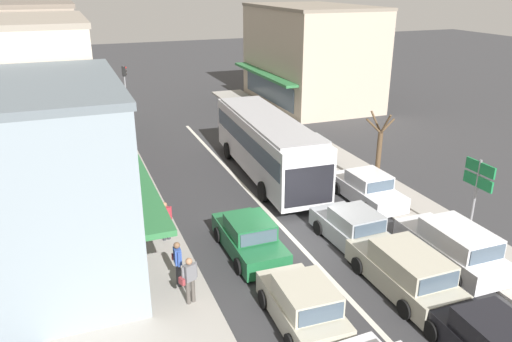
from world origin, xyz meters
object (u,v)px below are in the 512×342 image
city_bus (267,142)px  pedestrian_with_handbag_near (189,278)px  pedestrian_browsing_midblock (178,261)px  traffic_light_downstreet (125,85)px  parked_hatchback_kerb_third (309,151)px  wagon_behind_bus_mid (405,271)px  hatchback_queue_gap_filler (303,305)px  parked_sedan_kerb_second (367,189)px  sedan_queue_far_back (354,230)px  directional_road_sign (478,183)px  parked_wagon_kerb_front (453,246)px  pedestrian_far_walker (165,219)px  sedan_adjacent_lane_lead (249,238)px  street_tree_right (378,155)px

city_bus → pedestrian_with_handbag_near: 11.75m
city_bus → pedestrian_browsing_midblock: city_bus is taller
city_bus → traffic_light_downstreet: (-5.49, 12.97, 0.97)m
parked_hatchback_kerb_third → wagon_behind_bus_mid: bearing=-102.4°
hatchback_queue_gap_filler → pedestrian_with_handbag_near: size_ratio=2.30×
parked_sedan_kerb_second → sedan_queue_far_back: bearing=-129.5°
wagon_behind_bus_mid → directional_road_sign: size_ratio=1.25×
parked_wagon_kerb_front → pedestrian_far_walker: pedestrian_far_walker is taller
hatchback_queue_gap_filler → directional_road_sign: bearing=13.6°
directional_road_sign → parked_wagon_kerb_front: bearing=-151.9°
sedan_queue_far_back → parked_hatchback_kerb_third: size_ratio=1.13×
sedan_adjacent_lane_lead → parked_sedan_kerb_second: (6.84, 2.46, 0.00)m
hatchback_queue_gap_filler → street_tree_right: size_ratio=0.92×
city_bus → parked_wagon_kerb_front: bearing=-74.4°
parked_wagon_kerb_front → sedan_queue_far_back: bearing=135.8°
hatchback_queue_gap_filler → parked_sedan_kerb_second: size_ratio=0.89×
parked_sedan_kerb_second → directional_road_sign: (1.40, -5.04, 2.04)m
traffic_light_downstreet → directional_road_sign: bearing=-66.3°
sedan_queue_far_back → wagon_behind_bus_mid: bearing=-91.3°
city_bus → pedestrian_with_handbag_near: city_bus is taller
wagon_behind_bus_mid → pedestrian_with_handbag_near: pedestrian_with_handbag_near is taller
parked_wagon_kerb_front → pedestrian_with_handbag_near: size_ratio=2.77×
parked_wagon_kerb_front → pedestrian_browsing_midblock: bearing=167.7°
directional_road_sign → pedestrian_browsing_midblock: directional_road_sign is taller
wagon_behind_bus_mid → traffic_light_downstreet: size_ratio=1.07×
city_bus → traffic_light_downstreet: bearing=112.9°
parked_sedan_kerb_second → parked_hatchback_kerb_third: size_ratio=1.12×
wagon_behind_bus_mid → pedestrian_far_walker: pedestrian_far_walker is taller
pedestrian_browsing_midblock → pedestrian_far_walker: same height
directional_road_sign → street_tree_right: street_tree_right is taller
sedan_adjacent_lane_lead → pedestrian_with_handbag_near: pedestrian_with_handbag_near is taller
parked_wagon_kerb_front → parked_sedan_kerb_second: size_ratio=1.07×
parked_wagon_kerb_front → street_tree_right: 6.93m
parked_hatchback_kerb_third → directional_road_sign: (1.50, -10.81, 1.99)m
parked_sedan_kerb_second → pedestrian_browsing_midblock: size_ratio=2.59×
parked_sedan_kerb_second → pedestrian_with_handbag_near: 10.93m
pedestrian_far_walker → pedestrian_browsing_midblock: bearing=-94.5°
sedan_queue_far_back → wagon_behind_bus_mid: (-0.08, -3.30, 0.08)m
sedan_queue_far_back → hatchback_queue_gap_filler: 5.50m
hatchback_queue_gap_filler → pedestrian_far_walker: 7.13m
hatchback_queue_gap_filler → pedestrian_browsing_midblock: 4.50m
traffic_light_downstreet → pedestrian_browsing_midblock: size_ratio=2.58×
hatchback_queue_gap_filler → parked_hatchback_kerb_third: same height
sedan_queue_far_back → pedestrian_far_walker: pedestrian_far_walker is taller
pedestrian_with_handbag_near → parked_wagon_kerb_front: bearing=-5.8°
parked_wagon_kerb_front → city_bus: bearing=105.6°
pedestrian_browsing_midblock → pedestrian_far_walker: size_ratio=1.00×
traffic_light_downstreet → parked_sedan_kerb_second: bearing=-64.1°
sedan_queue_far_back → city_bus: bearing=92.6°
sedan_queue_far_back → directional_road_sign: directional_road_sign is taller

